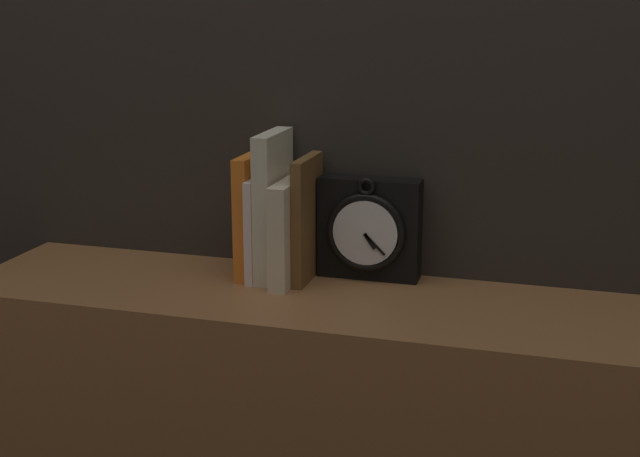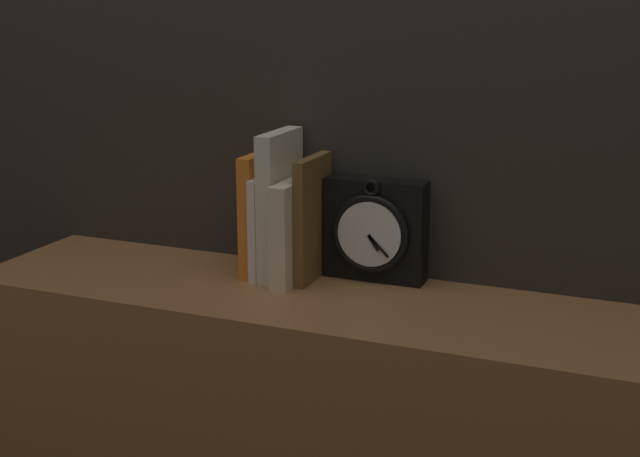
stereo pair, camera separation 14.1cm
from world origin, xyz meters
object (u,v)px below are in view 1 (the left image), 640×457
at_px(book_slot0_orange, 252,215).
at_px(book_slot3_cream, 291,231).
at_px(book_slot1_white, 261,226).
at_px(clock, 369,229).
at_px(book_slot4_brown, 307,219).
at_px(book_slot2_cream, 273,206).

xyz_separation_m(book_slot0_orange, book_slot3_cream, (0.08, -0.02, -0.02)).
bearing_deg(book_slot1_white, clock, 12.15).
xyz_separation_m(clock, book_slot1_white, (-0.18, -0.04, 0.00)).
xyz_separation_m(book_slot3_cream, book_slot4_brown, (0.02, 0.01, 0.02)).
xyz_separation_m(book_slot0_orange, book_slot2_cream, (0.04, -0.00, 0.02)).
relative_size(clock, book_slot4_brown, 0.85).
distance_m(book_slot3_cream, book_slot4_brown, 0.03).
xyz_separation_m(clock, book_slot3_cream, (-0.12, -0.05, 0.00)).
xyz_separation_m(book_slot1_white, book_slot2_cream, (0.02, 0.00, 0.04)).
relative_size(clock, book_slot2_cream, 0.72).
distance_m(clock, book_slot3_cream, 0.13).
height_order(book_slot1_white, book_slot3_cream, book_slot1_white).
bearing_deg(book_slot1_white, book_slot0_orange, 163.46).
bearing_deg(book_slot3_cream, clock, 21.84).
height_order(clock, book_slot3_cream, clock).
height_order(book_slot0_orange, book_slot3_cream, book_slot0_orange).
distance_m(book_slot0_orange, book_slot3_cream, 0.08).
relative_size(book_slot0_orange, book_slot3_cream, 1.20).
xyz_separation_m(book_slot1_white, book_slot3_cream, (0.06, -0.01, -0.00)).
relative_size(book_slot0_orange, book_slot4_brown, 0.99).
bearing_deg(book_slot3_cream, book_slot1_white, 169.22).
bearing_deg(book_slot3_cream, book_slot4_brown, 30.98).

